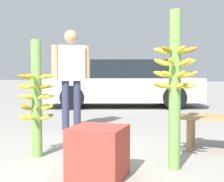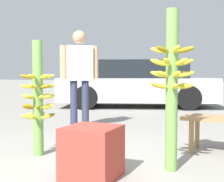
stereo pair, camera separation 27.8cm
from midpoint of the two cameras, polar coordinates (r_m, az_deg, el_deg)
name	(u,v)px [view 2 (the right image)]	position (r m, az deg, el deg)	size (l,w,h in m)	color
ground_plane	(73,175)	(3.06, -4.53, -15.15)	(80.00, 80.00, 0.00)	gray
banana_stalk_left	(38,98)	(3.73, -11.33, -1.21)	(0.41, 0.41, 1.35)	#6B9E47
banana_stalk_center	(172,84)	(3.14, 13.37, 1.22)	(0.45, 0.44, 1.59)	#6B9E47
vendor_person	(79,71)	(5.43, -4.53, 3.73)	(0.60, 0.49, 1.71)	#2D334C
parked_car	(138,84)	(9.13, 5.69, 1.21)	(4.75, 3.05, 1.35)	#B7B7BC
produce_crate	(92,152)	(2.93, -0.92, -11.12)	(0.48, 0.48, 0.48)	#B2382D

